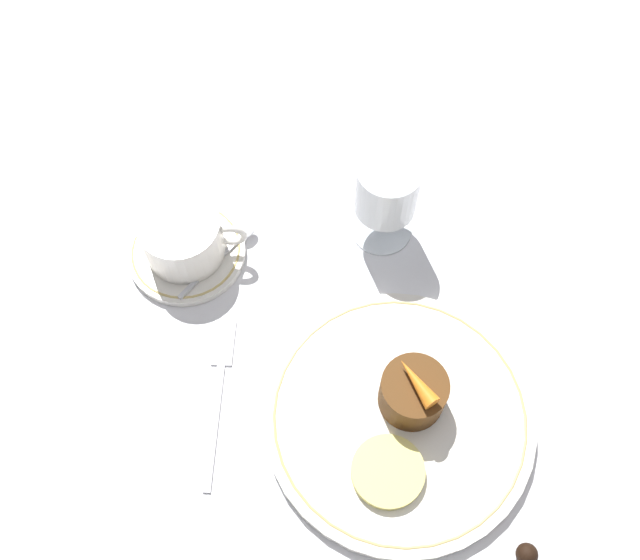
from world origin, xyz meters
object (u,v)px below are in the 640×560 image
object	(u,v)px
dessert_cake	(412,392)
coffee_cup	(181,237)
wine_glass	(389,192)
fork	(218,383)
dinner_plate	(398,417)

from	to	relation	value
dessert_cake	coffee_cup	bearing A→B (deg)	143.86
coffee_cup	wine_glass	xyz separation A→B (m)	(0.22, 0.03, 0.04)
dessert_cake	fork	bearing A→B (deg)	173.48
wine_glass	dessert_cake	xyz separation A→B (m)	(0.02, -0.21, -0.04)
coffee_cup	wine_glass	world-z (taller)	wine_glass
dinner_plate	coffee_cup	distance (m)	0.30
dinner_plate	dessert_cake	distance (m)	0.04
wine_glass	fork	xyz separation A→B (m)	(-0.18, -0.18, -0.07)
wine_glass	fork	distance (m)	0.27
fork	dessert_cake	distance (m)	0.20
coffee_cup	dessert_cake	distance (m)	0.30
dinner_plate	fork	world-z (taller)	dinner_plate
coffee_cup	dessert_cake	world-z (taller)	coffee_cup
dinner_plate	dessert_cake	xyz separation A→B (m)	(0.01, 0.02, 0.03)
coffee_cup	fork	xyz separation A→B (m)	(0.04, -0.15, -0.04)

